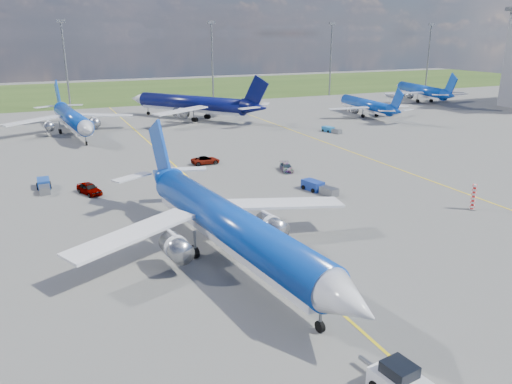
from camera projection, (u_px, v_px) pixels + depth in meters
name	position (u px, v px, depth m)	size (l,w,h in m)	color
ground	(308.00, 284.00, 40.26)	(400.00, 400.00, 0.00)	#565653
grass_strip	(92.00, 92.00, 171.07)	(400.00, 80.00, 0.01)	#2D4719
taxiway_lines	(204.00, 190.00, 64.48)	(60.25, 160.00, 0.02)	yellow
floodlight_masts	(143.00, 59.00, 136.22)	(202.20, 0.50, 22.70)	slate
warning_post	(473.00, 197.00, 56.76)	(0.50, 0.50, 3.00)	red
bg_jet_nnw	(74.00, 134.00, 99.78)	(27.11, 35.58, 9.32)	#0B399F
bg_jet_n	(192.00, 119.00, 117.37)	(30.75, 40.36, 10.57)	#080D45
bg_jet_ne	(365.00, 116.00, 122.11)	(22.71, 29.81, 7.81)	#0B399F
bg_jet_ene	(420.00, 101.00, 148.37)	(26.58, 34.89, 9.14)	#0B399F
main_airliner	(231.00, 261.00, 44.19)	(29.18, 38.30, 10.03)	#0B399F
service_car_a	(89.00, 189.00, 62.51)	(1.70, 4.24, 1.44)	#999999
service_car_b	(206.00, 160.00, 76.94)	(2.04, 4.43, 1.23)	#999999
service_car_c	(287.00, 167.00, 73.06)	(1.57, 3.87, 1.12)	#999999
baggage_tug_w	(318.00, 187.00, 63.48)	(2.73, 5.65, 1.23)	navy
baggage_tug_c	(44.00, 185.00, 64.36)	(1.53, 5.27, 1.18)	navy
baggage_tug_e	(331.00, 130.00, 101.76)	(2.31, 4.78, 1.04)	#1B69A7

